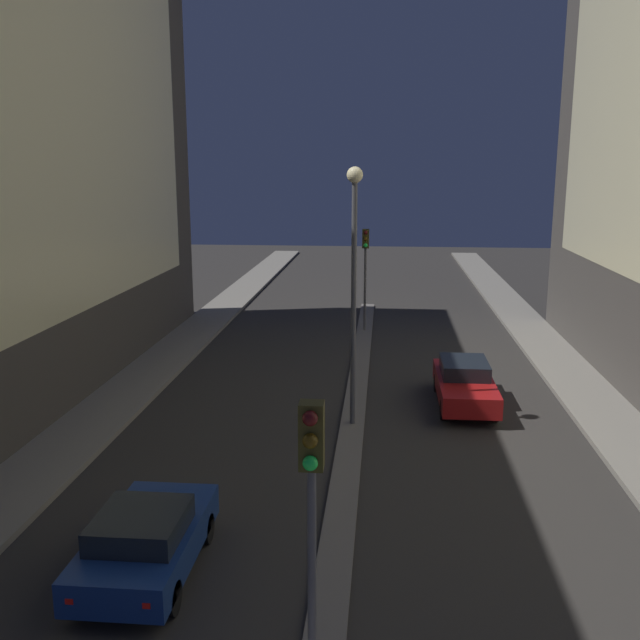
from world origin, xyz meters
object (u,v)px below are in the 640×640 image
at_px(traffic_light_near, 312,499).
at_px(street_lamp, 354,260).
at_px(traffic_light_mid, 365,257).
at_px(car_left_lane, 146,540).
at_px(car_right_lane, 465,383).

xyz_separation_m(traffic_light_near, street_lamp, (0.00, 12.38, 1.53)).
distance_m(traffic_light_mid, car_left_lane, 21.86).
xyz_separation_m(traffic_light_near, traffic_light_mid, (0.00, 25.17, 0.00)).
height_order(car_left_lane, car_right_lane, car_right_lane).
relative_size(car_left_lane, car_right_lane, 0.88).
relative_size(traffic_light_near, traffic_light_mid, 1.00).
bearing_deg(traffic_light_mid, street_lamp, -90.00).
bearing_deg(car_right_lane, street_lamp, -146.90).
bearing_deg(street_lamp, traffic_light_near, -90.00).
distance_m(traffic_light_near, car_left_lane, 6.05).
xyz_separation_m(street_lamp, car_right_lane, (3.67, 2.39, -4.45)).
bearing_deg(traffic_light_near, car_left_lane, 133.86).
xyz_separation_m(traffic_light_near, car_left_lane, (-3.67, 3.82, -2.93)).
height_order(traffic_light_near, street_lamp, street_lamp).
xyz_separation_m(street_lamp, car_left_lane, (-3.67, -8.56, -4.47)).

